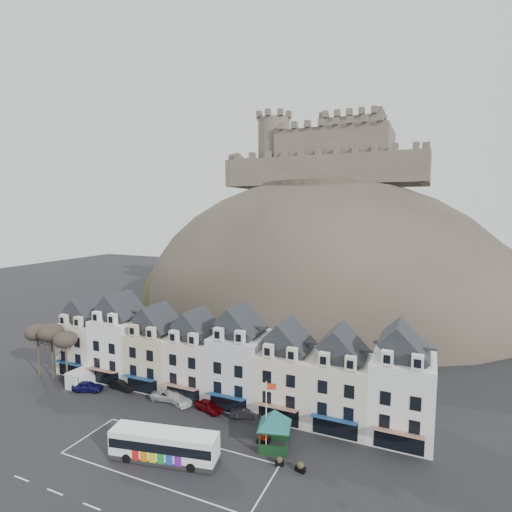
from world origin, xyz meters
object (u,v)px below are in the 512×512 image
Objects in this scene: car_maroon at (209,406)px; bus_shelter at (275,418)px; red_buoy at (264,435)px; car_navy at (88,386)px; bus at (164,444)px; flagpole at (267,411)px; car_black at (123,385)px; car_white at (177,396)px; car_charcoal at (247,413)px; white_van at (85,376)px; car_silver at (169,395)px.

bus_shelter is at bearing -94.38° from car_maroon.
car_navy is (-27.86, 1.58, -0.17)m from red_buoy.
bus_shelter reaches higher than bus.
car_black is (-24.46, 5.00, -3.64)m from flagpole.
red_buoy is 24.05m from car_black.
car_white reaches higher than car_charcoal.
white_van is 14.52m from car_silver.
bus reaches higher than car_charcoal.
car_maroon is (6.40, -0.42, 0.01)m from car_silver.
red_buoy is 0.42× the size of car_maroon.
bus_shelter reaches higher than car_silver.
flagpole is 1.43× the size of white_van.
bus_shelter is 1.54× the size of car_black.
bus_shelter reaches higher than car_black.
red_buoy is (8.18, 6.99, -0.86)m from bus.
car_silver is 0.92× the size of car_white.
red_buoy reaches higher than car_maroon.
bus_shelter is at bearing -145.81° from car_charcoal.
flagpole is 1.55× the size of car_silver.
bus_shelter is 1.26m from flagpole.
flagpole is at bearing -152.51° from car_charcoal.
red_buoy is at bearing 148.45° from bus_shelter.
car_black is (-23.70, 4.08, -0.18)m from red_buoy.
red_buoy is 9.90m from car_maroon.
red_buoy reaches higher than car_charcoal.
bus_shelter is 17.86m from car_silver.
bus is at bearing -139.47° from red_buoy.
car_white reaches higher than car_navy.
bus_shelter is 31.84m from white_van.
car_black is at bearing 81.33° from car_silver.
bus is 2.72× the size of car_navy.
bus is 6.58× the size of red_buoy.
bus_shelter is 0.88× the size of flagpole.
red_buoy reaches higher than car_black.
bus_shelter is (9.64, 6.54, 1.67)m from bus.
car_black is at bearing 73.93° from car_charcoal.
flagpole is at bearing -115.02° from car_navy.
bus_shelter is at bearing 33.86° from flagpole.
red_buoy reaches higher than car_navy.
car_white is at bearing 73.93° from car_charcoal.
flagpole is at bearing -95.72° from car_black.
car_navy is at bearing -35.70° from white_van.
car_silver is (12.26, 2.50, -0.02)m from car_navy.
car_black is 8.10m from car_silver.
car_maroon is at bearing -85.84° from car_black.
car_charcoal is (-4.76, 5.00, -3.71)m from flagpole.
car_black is at bearing 132.93° from bus.
red_buoy is at bearing 129.31° from flagpole.
car_white reaches higher than car_maroon.
bus is 12.74m from car_white.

